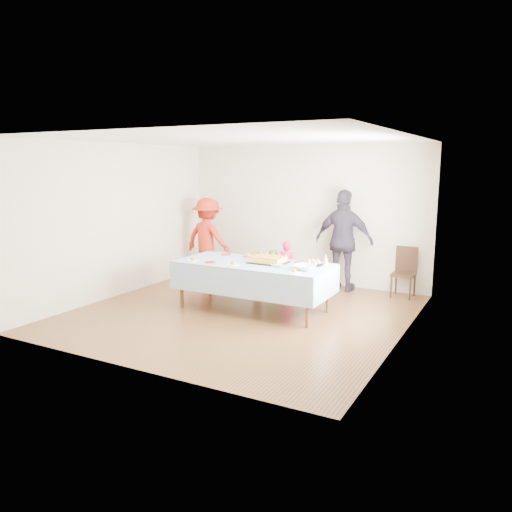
{
  "coord_description": "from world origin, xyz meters",
  "views": [
    {
      "loc": [
        3.83,
        -6.61,
        2.33
      ],
      "look_at": [
        0.11,
        0.3,
        0.88
      ],
      "focal_mm": 35.0,
      "sensor_mm": 36.0,
      "label": 1
    }
  ],
  "objects_px": {
    "birthday_cake": "(268,260)",
    "dining_chair": "(405,269)",
    "adult_left": "(208,239)",
    "party_table": "(253,266)"
  },
  "relations": [
    {
      "from": "birthday_cake",
      "to": "dining_chair",
      "type": "relative_size",
      "value": 0.66
    },
    {
      "from": "birthday_cake",
      "to": "adult_left",
      "type": "bearing_deg",
      "value": 145.41
    },
    {
      "from": "party_table",
      "to": "adult_left",
      "type": "height_order",
      "value": "adult_left"
    },
    {
      "from": "party_table",
      "to": "dining_chair",
      "type": "xyz_separation_m",
      "value": [
        1.96,
        2.03,
        -0.23
      ]
    },
    {
      "from": "party_table",
      "to": "adult_left",
      "type": "relative_size",
      "value": 1.51
    },
    {
      "from": "dining_chair",
      "to": "adult_left",
      "type": "xyz_separation_m",
      "value": [
        -3.89,
        -0.45,
        0.33
      ]
    },
    {
      "from": "party_table",
      "to": "adult_left",
      "type": "distance_m",
      "value": 2.49
    },
    {
      "from": "party_table",
      "to": "dining_chair",
      "type": "height_order",
      "value": "dining_chair"
    },
    {
      "from": "birthday_cake",
      "to": "adult_left",
      "type": "relative_size",
      "value": 0.35
    },
    {
      "from": "party_table",
      "to": "birthday_cake",
      "type": "bearing_deg",
      "value": 24.41
    }
  ]
}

